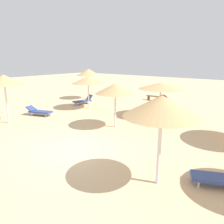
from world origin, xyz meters
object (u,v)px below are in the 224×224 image
at_px(parasol_3, 162,106).
at_px(lounger_3, 222,178).
at_px(parasol_7, 88,72).
at_px(parasol_8, 115,89).
at_px(bench_2, 160,101).
at_px(parasol_6, 88,80).
at_px(parasol_5, 161,86).
at_px(bench_0, 159,99).
at_px(bench_1, 154,97).
at_px(lounger_6, 83,100).
at_px(parasol_2, 4,80).
at_px(lounger_2, 39,111).
at_px(lounger_5, 150,117).

height_order(parasol_3, lounger_3, parasol_3).
distance_m(parasol_7, parasol_8, 9.90).
height_order(parasol_8, bench_2, parasol_8).
bearing_deg(parasol_7, parasol_6, -46.34).
bearing_deg(lounger_3, parasol_5, 128.97).
distance_m(bench_0, bench_2, 0.93).
bearing_deg(bench_1, bench_2, -46.90).
bearing_deg(parasol_3, lounger_6, 145.65).
bearing_deg(bench_1, parasol_5, -58.97).
bearing_deg(parasol_2, bench_0, 68.59).
relative_size(lounger_2, bench_0, 1.30).
bearing_deg(parasol_6, lounger_6, 148.98).
relative_size(lounger_5, bench_1, 1.30).
bearing_deg(lounger_2, parasol_3, -14.17).
relative_size(parasol_2, lounger_5, 1.60).
relative_size(parasol_6, parasol_8, 1.01).
xyz_separation_m(parasol_6, parasol_7, (-3.07, 3.22, 0.37)).
height_order(parasol_6, lounger_2, parasol_6).
bearing_deg(parasol_3, parasol_7, 141.99).
distance_m(parasol_7, lounger_6, 3.60).
bearing_deg(lounger_3, parasol_6, 153.77).
bearing_deg(parasol_6, parasol_3, -34.88).
relative_size(lounger_3, bench_1, 1.29).
distance_m(parasol_5, lounger_3, 8.97).
relative_size(parasol_8, lounger_3, 1.38).
bearing_deg(bench_0, bench_2, -59.96).
relative_size(lounger_2, lounger_5, 1.02).
bearing_deg(parasol_7, bench_1, 29.32).
distance_m(lounger_3, bench_1, 14.94).
relative_size(parasol_5, bench_2, 2.05).
distance_m(lounger_6, bench_2, 7.02).
relative_size(parasol_6, bench_2, 1.76).
bearing_deg(lounger_6, bench_0, 43.16).
relative_size(lounger_2, lounger_3, 1.03).
distance_m(parasol_7, bench_0, 7.57).
bearing_deg(parasol_6, parasol_7, 133.66).
distance_m(lounger_5, lounger_6, 7.74).
bearing_deg(parasol_5, lounger_2, -144.52).
height_order(parasol_7, bench_1, parasol_7).
bearing_deg(parasol_7, bench_0, 21.80).
bearing_deg(parasol_2, parasol_7, 101.19).
distance_m(parasol_8, bench_2, 8.10).
bearing_deg(lounger_6, lounger_2, -86.01).
relative_size(lounger_3, lounger_5, 0.99).
bearing_deg(lounger_5, parasol_2, -140.18).
distance_m(parasol_2, bench_2, 12.79).
bearing_deg(parasol_6, lounger_3, -26.23).
relative_size(lounger_2, bench_2, 1.30).
bearing_deg(parasol_2, parasol_5, 46.40).
xyz_separation_m(parasol_6, lounger_5, (6.00, -0.33, -2.06)).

